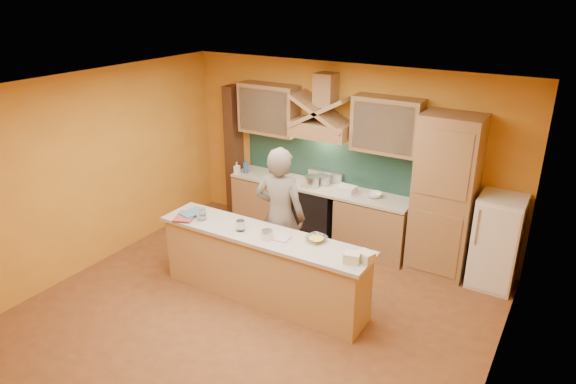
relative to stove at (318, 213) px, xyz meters
The scene contains 36 objects.
floor 2.27m from the stove, 82.23° to the right, with size 5.50×5.00×0.01m, color brown.
ceiling 3.23m from the stove, 82.23° to the right, with size 5.50×5.00×0.01m, color white.
wall_back 1.04m from the stove, 45.00° to the left, with size 5.50×0.02×2.80m, color orange.
wall_front 4.80m from the stove, 86.35° to the right, with size 5.50×0.02×2.80m, color orange.
wall_left 3.43m from the stove, 138.08° to the right, with size 0.02×5.00×2.80m, color orange.
wall_right 3.88m from the stove, 35.80° to the right, with size 0.02×5.00×2.80m, color orange.
base_cabinet_left 0.95m from the stove, behind, with size 1.10×0.60×0.86m, color #A07449.
base_cabinet_right 0.95m from the stove, ahead, with size 1.10×0.60×0.86m, color #A07449.
counter_top 0.45m from the stove, behind, with size 3.00×0.62×0.04m, color #BDB39F.
stove is the anchor object (origin of this frame).
backsplash 0.85m from the stove, 90.00° to the left, with size 3.00×0.03×0.70m, color #17342C.
range_hood 1.37m from the stove, 90.00° to the left, with size 0.92×0.50×0.24m, color #A07449.
hood_chimney 1.96m from the stove, 90.00° to the left, with size 0.30×0.30×0.50m, color #A07449.
upper_cabinet_left 1.85m from the stove, behind, with size 1.00×0.35×0.80m, color #A07449.
upper_cabinet_right 1.85m from the stove, ahead, with size 1.00×0.35×0.80m, color #A07449.
pantry_column 2.07m from the stove, ahead, with size 0.80×0.60×2.30m, color #A07449.
fridge 2.71m from the stove, ahead, with size 0.58×0.60×1.30m, color white.
trim_column_left 1.89m from the stove, behind, with size 0.20×0.30×2.30m, color #472816.
island_body 1.91m from the stove, 83.99° to the right, with size 2.80×0.55×0.88m, color tan.
island_top 1.97m from the stove, 83.99° to the right, with size 2.90×0.62×0.05m, color #BDB39F.
person 1.50m from the stove, 84.06° to the right, with size 0.71×0.46×1.94m, color #70665B.
pot_large 0.55m from the stove, 135.17° to the right, with size 0.23×0.23×0.17m, color silver.
pot_small 0.54m from the stove, 57.47° to the left, with size 0.18×0.18×0.15m, color silver.
soap_bottle_a 1.57m from the stove, behind, with size 0.09×0.09×0.19m, color silver.
soap_bottle_b 1.46m from the stove, behind, with size 0.10×0.10×0.25m, color #2F4C82.
bowl_back 1.06m from the stove, ahead, with size 0.23×0.23×0.07m, color silver.
dish_rack 0.71m from the stove, ahead, with size 0.28×0.22×0.10m, color silver.
book_lower 2.40m from the stove, 117.00° to the right, with size 0.25×0.33×0.03m, color #A23C39.
book_upper 2.23m from the stove, 118.82° to the right, with size 0.23×0.31×0.02m, color teal.
jar_large 2.18m from the stove, 110.20° to the right, with size 0.12×0.12×0.15m, color white.
jar_small 2.05m from the stove, 92.56° to the right, with size 0.11×0.11×0.14m, color white.
kitchen_scale 2.09m from the stove, 80.67° to the right, with size 0.11×0.11×0.09m, color white.
mixing_bowl 2.01m from the stove, 63.23° to the right, with size 0.25×0.25×0.06m, color white.
cloth 2.02m from the stove, 76.55° to the right, with size 0.24×0.18×0.02m, color beige.
grocery_bag_a 2.52m from the stove, 53.58° to the right, with size 0.18×0.14×0.12m, color beige.
grocery_bag_b 2.51m from the stove, 49.86° to the right, with size 0.18×0.14×0.11m, color beige.
Camera 1 is at (3.15, -4.50, 3.85)m, focal length 32.00 mm.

